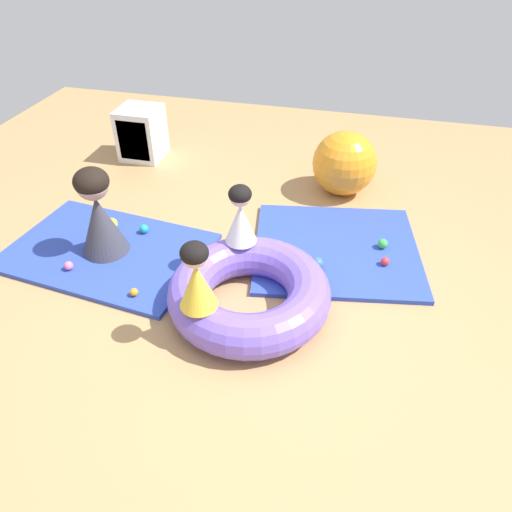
# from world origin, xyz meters

# --- Properties ---
(ground_plane) EXTENTS (8.00, 8.00, 0.00)m
(ground_plane) POSITION_xyz_m (0.00, 0.00, 0.00)
(ground_plane) COLOR tan
(gym_mat_near_right) EXTENTS (1.56, 1.48, 0.04)m
(gym_mat_near_right) POSITION_xyz_m (0.52, 0.85, 0.02)
(gym_mat_near_right) COLOR #2D47B7
(gym_mat_near_right) RESTS_ON ground
(gym_mat_front) EXTENTS (1.74, 1.27, 0.04)m
(gym_mat_front) POSITION_xyz_m (-1.35, 0.34, 0.02)
(gym_mat_front) COLOR #2D47B7
(gym_mat_front) RESTS_ON ground
(inflatable_cushion) EXTENTS (1.17, 1.17, 0.31)m
(inflatable_cushion) POSITION_xyz_m (-0.02, -0.02, 0.16)
(inflatable_cushion) COLOR #7056D1
(inflatable_cushion) RESTS_ON ground
(child_in_white) EXTENTS (0.28, 0.28, 0.47)m
(child_in_white) POSITION_xyz_m (-0.19, 0.38, 0.54)
(child_in_white) COLOR white
(child_in_white) RESTS_ON inflatable_cushion
(child_in_yellow) EXTENTS (0.32, 0.32, 0.49)m
(child_in_yellow) POSITION_xyz_m (-0.26, -0.37, 0.55)
(child_in_yellow) COLOR yellow
(child_in_yellow) RESTS_ON inflatable_cushion
(adult_seated) EXTENTS (0.51, 0.51, 0.75)m
(adult_seated) POSITION_xyz_m (-1.35, 0.34, 0.41)
(adult_seated) COLOR #383842
(adult_seated) RESTS_ON gym_mat_front
(play_ball_pink) EXTENTS (0.08, 0.08, 0.08)m
(play_ball_pink) POSITION_xyz_m (0.35, 0.33, 0.08)
(play_ball_pink) COLOR pink
(play_ball_pink) RESTS_ON gym_mat_near_right
(play_ball_red) EXTENTS (0.07, 0.07, 0.07)m
(play_ball_red) POSITION_xyz_m (0.92, 0.70, 0.07)
(play_ball_red) COLOR red
(play_ball_red) RESTS_ON gym_mat_near_right
(play_ball_yellow) EXTENTS (0.11, 0.11, 0.11)m
(play_ball_yellow) POSITION_xyz_m (-1.45, 0.63, 0.09)
(play_ball_yellow) COLOR yellow
(play_ball_yellow) RESTS_ON gym_mat_front
(play_ball_blue) EXTENTS (0.11, 0.11, 0.11)m
(play_ball_blue) POSITION_xyz_m (0.40, 0.51, 0.09)
(play_ball_blue) COLOR blue
(play_ball_blue) RESTS_ON gym_mat_near_right
(play_ball_teal) EXTENTS (0.08, 0.08, 0.08)m
(play_ball_teal) POSITION_xyz_m (-1.15, 0.64, 0.08)
(play_ball_teal) COLOR teal
(play_ball_teal) RESTS_ON gym_mat_front
(play_ball_orange) EXTENTS (0.06, 0.06, 0.06)m
(play_ball_orange) POSITION_xyz_m (-0.87, -0.13, 0.07)
(play_ball_orange) COLOR orange
(play_ball_orange) RESTS_ON gym_mat_front
(play_ball_green) EXTENTS (0.08, 0.08, 0.08)m
(play_ball_green) POSITION_xyz_m (0.89, 0.93, 0.08)
(play_ball_green) COLOR green
(play_ball_green) RESTS_ON gym_mat_near_right
(play_ball_pink_second) EXTENTS (0.07, 0.07, 0.07)m
(play_ball_pink_second) POSITION_xyz_m (-1.51, 0.03, 0.08)
(play_ball_pink_second) COLOR pink
(play_ball_pink_second) RESTS_ON gym_mat_front
(exercise_ball_large) EXTENTS (0.62, 0.62, 0.62)m
(exercise_ball_large) POSITION_xyz_m (0.45, 1.86, 0.31)
(exercise_ball_large) COLOR orange
(exercise_ball_large) RESTS_ON ground
(storage_cube) EXTENTS (0.44, 0.44, 0.56)m
(storage_cube) POSITION_xyz_m (-1.81, 2.09, 0.28)
(storage_cube) COLOR silver
(storage_cube) RESTS_ON ground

